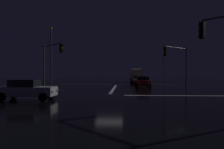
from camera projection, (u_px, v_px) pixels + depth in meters
The scene contains 13 objects.
ground at pixel (109, 96), 21.06m from camera, with size 120.00×120.00×0.10m, color black.
stop_line_north at pixel (114, 89), 30.26m from camera, with size 0.35×15.87×0.01m.
centre_line_ns at pixel (117, 84), 41.84m from camera, with size 22.00×0.15×0.01m.
crosswalk_bar_east at pixel (212, 96), 20.55m from camera, with size 15.87×0.40×0.01m.
sedan_red at pixel (143, 82), 32.85m from camera, with size 2.02×4.33×1.57m.
sedan_white at pixel (141, 80), 38.82m from camera, with size 2.02×4.33×1.57m.
sedan_orange at pixel (138, 80), 44.04m from camera, with size 2.02×4.33×1.57m.
box_truck at pixel (136, 75), 51.61m from camera, with size 2.68×8.28×3.08m.
sedan_silver_crossing at pixel (27, 90), 17.42m from camera, with size 4.33×2.02×1.57m.
traffic_signal_ne at pixel (177, 59), 28.68m from camera, with size 3.64×3.64×5.54m.
traffic_signal_nw at pixel (51, 57), 29.60m from camera, with size 3.68×3.68×6.02m.
streetlamp_right_far at pixel (164, 59), 51.23m from camera, with size 0.44×0.44×9.17m.
streetlamp_left_near at pixel (51, 52), 36.37m from camera, with size 0.44×0.44×9.45m.
Camera 1 is at (1.40, -21.00, 2.06)m, focal length 36.44 mm.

